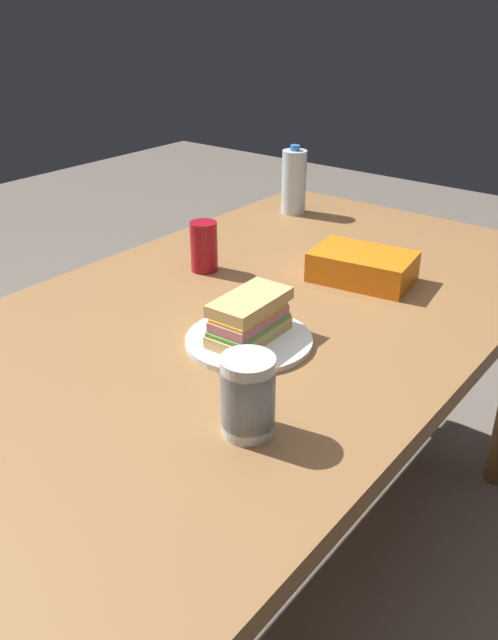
% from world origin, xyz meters
% --- Properties ---
extents(ground_plane, '(8.00, 8.00, 0.00)m').
position_xyz_m(ground_plane, '(0.00, 0.00, 0.00)').
color(ground_plane, '#70665B').
extents(dining_table, '(1.73, 0.95, 0.78)m').
position_xyz_m(dining_table, '(0.00, 0.00, 0.69)').
color(dining_table, olive).
rests_on(dining_table, ground_plane).
extents(paper_plate, '(0.25, 0.25, 0.01)m').
position_xyz_m(paper_plate, '(-0.10, -0.09, 0.79)').
color(paper_plate, white).
rests_on(paper_plate, dining_table).
extents(sandwich, '(0.19, 0.10, 0.08)m').
position_xyz_m(sandwich, '(-0.10, -0.09, 0.83)').
color(sandwich, '#DBB26B').
rests_on(sandwich, paper_plate).
extents(soda_can_red, '(0.07, 0.07, 0.12)m').
position_xyz_m(soda_can_red, '(0.12, 0.22, 0.84)').
color(soda_can_red, maroon).
rests_on(soda_can_red, dining_table).
extents(chip_bag, '(0.18, 0.25, 0.07)m').
position_xyz_m(chip_bag, '(0.30, -0.11, 0.81)').
color(chip_bag, orange).
rests_on(chip_bag, dining_table).
extents(water_bottle_tall, '(0.07, 0.07, 0.21)m').
position_xyz_m(water_bottle_tall, '(0.64, 0.32, 0.88)').
color(water_bottle_tall, silver).
rests_on(water_bottle_tall, dining_table).
extents(plastic_cup_stack, '(0.08, 0.08, 0.13)m').
position_xyz_m(plastic_cup_stack, '(-0.32, -0.26, 0.84)').
color(plastic_cup_stack, silver).
rests_on(plastic_cup_stack, dining_table).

